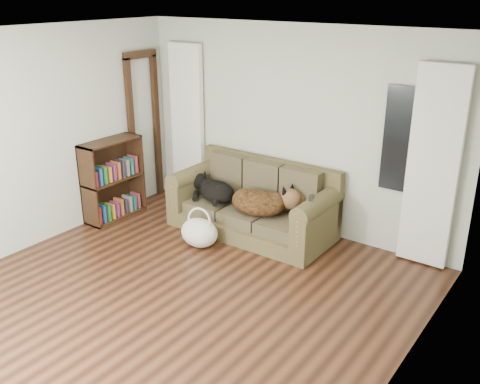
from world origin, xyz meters
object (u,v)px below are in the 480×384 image
Objects in this scene: sofa at (251,200)px; bookshelf at (113,182)px; tote_bag at (199,234)px; dog_shepherd at (262,203)px; dog_black_lab at (215,190)px.

bookshelf is at bearing -159.53° from sofa.
tote_bag is (-0.28, -0.71, -0.29)m from sofa.
dog_shepherd is 0.86m from tote_bag.
dog_black_lab is at bearing 111.62° from tote_bag.
dog_shepherd is at bearing 27.30° from dog_black_lab.
dog_black_lab is at bearing -172.12° from sofa.
dog_shepherd reaches higher than dog_black_lab.
bookshelf reaches higher than sofa.
dog_shepherd is at bearing 17.05° from bookshelf.
sofa is at bearing -29.01° from dog_shepherd.
sofa is at bearing 21.54° from bookshelf.
bookshelf is at bearing 178.97° from tote_bag.
sofa is 0.54m from dog_black_lab.
dog_black_lab is 0.76m from dog_shepherd.
dog_shepherd reaches higher than tote_bag.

